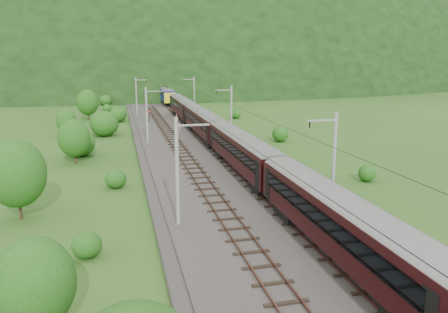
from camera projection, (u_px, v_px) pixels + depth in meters
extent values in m
plane|color=#25531A|center=(258.00, 221.00, 33.92)|extent=(600.00, 600.00, 0.00)
cube|color=#38332D|center=(227.00, 183.00, 43.35)|extent=(14.00, 220.00, 0.30)
cube|color=brown|center=(196.00, 182.00, 42.56)|extent=(0.08, 220.00, 0.15)
cube|color=brown|center=(210.00, 181.00, 42.89)|extent=(0.08, 220.00, 0.15)
cube|color=black|center=(203.00, 183.00, 42.75)|extent=(2.40, 220.00, 0.12)
cube|color=brown|center=(243.00, 179.00, 43.66)|extent=(0.08, 220.00, 0.15)
cube|color=brown|center=(257.00, 178.00, 44.00)|extent=(0.08, 220.00, 0.15)
cube|color=black|center=(250.00, 180.00, 43.86)|extent=(2.40, 220.00, 0.12)
cylinder|color=gray|center=(177.00, 172.00, 31.53)|extent=(0.28, 0.28, 8.00)
cube|color=gray|center=(193.00, 125.00, 31.04)|extent=(2.40, 0.12, 0.12)
cylinder|color=black|center=(207.00, 129.00, 31.34)|extent=(0.10, 0.10, 0.50)
cylinder|color=gray|center=(147.00, 116.00, 61.83)|extent=(0.28, 0.28, 8.00)
cube|color=gray|center=(154.00, 91.00, 61.35)|extent=(2.40, 0.12, 0.12)
cylinder|color=black|center=(162.00, 93.00, 61.65)|extent=(0.10, 0.10, 0.50)
cylinder|color=gray|center=(136.00, 96.00, 92.14)|extent=(0.28, 0.28, 8.00)
cube|color=gray|center=(141.00, 80.00, 91.66)|extent=(2.40, 0.12, 0.12)
cylinder|color=black|center=(146.00, 81.00, 91.96)|extent=(0.10, 0.10, 0.50)
cylinder|color=gray|center=(131.00, 87.00, 122.45)|extent=(0.28, 0.28, 8.00)
cube|color=gray|center=(135.00, 74.00, 121.97)|extent=(2.40, 0.12, 0.12)
cylinder|color=black|center=(139.00, 75.00, 122.26)|extent=(0.10, 0.10, 0.50)
cylinder|color=gray|center=(128.00, 81.00, 152.75)|extent=(0.28, 0.28, 8.00)
cube|color=gray|center=(131.00, 71.00, 152.27)|extent=(2.40, 0.12, 0.12)
cylinder|color=black|center=(134.00, 72.00, 152.57)|extent=(0.10, 0.10, 0.50)
cylinder|color=gray|center=(334.00, 163.00, 34.39)|extent=(0.28, 0.28, 8.00)
cube|color=gray|center=(322.00, 120.00, 33.35)|extent=(2.40, 0.12, 0.12)
cylinder|color=black|center=(310.00, 125.00, 33.19)|extent=(0.10, 0.10, 0.50)
cylinder|color=gray|center=(231.00, 113.00, 64.69)|extent=(0.28, 0.28, 8.00)
cube|color=gray|center=(223.00, 90.00, 63.66)|extent=(2.40, 0.12, 0.12)
cylinder|color=black|center=(217.00, 92.00, 63.50)|extent=(0.10, 0.10, 0.50)
cylinder|color=gray|center=(194.00, 95.00, 95.00)|extent=(0.28, 0.28, 8.00)
cube|color=gray|center=(189.00, 79.00, 93.97)|extent=(2.40, 0.12, 0.12)
cylinder|color=black|center=(184.00, 81.00, 93.80)|extent=(0.10, 0.10, 0.50)
cylinder|color=gray|center=(175.00, 86.00, 125.31)|extent=(0.28, 0.28, 8.00)
cube|color=gray|center=(171.00, 74.00, 124.27)|extent=(2.40, 0.12, 0.12)
cylinder|color=black|center=(167.00, 75.00, 124.11)|extent=(0.10, 0.10, 0.50)
cylinder|color=gray|center=(163.00, 80.00, 155.62)|extent=(0.28, 0.28, 8.00)
cube|color=gray|center=(160.00, 71.00, 154.58)|extent=(2.40, 0.12, 0.12)
cylinder|color=black|center=(157.00, 71.00, 154.42)|extent=(0.10, 0.10, 0.50)
cylinder|color=black|center=(202.00, 115.00, 41.25)|extent=(0.03, 198.00, 0.03)
cylinder|color=black|center=(251.00, 113.00, 42.36)|extent=(0.03, 198.00, 0.03)
ellipsoid|color=black|center=(132.00, 77.00, 280.16)|extent=(504.00, 360.00, 244.00)
cube|color=black|center=(341.00, 223.00, 25.86)|extent=(2.73, 20.68, 2.82)
cylinder|color=slate|center=(343.00, 203.00, 25.57)|extent=(2.73, 20.57, 2.73)
cube|color=black|center=(320.00, 220.00, 25.46)|extent=(0.05, 18.20, 1.08)
cube|color=black|center=(363.00, 216.00, 26.10)|extent=(0.05, 18.20, 1.08)
cube|color=black|center=(293.00, 211.00, 33.12)|extent=(2.07, 3.01, 0.85)
cube|color=black|center=(242.00, 150.00, 46.06)|extent=(2.73, 20.68, 2.82)
cylinder|color=slate|center=(242.00, 138.00, 45.78)|extent=(2.73, 20.57, 2.73)
cube|color=black|center=(229.00, 148.00, 45.67)|extent=(0.05, 18.20, 1.08)
cube|color=black|center=(255.00, 146.00, 46.30)|extent=(0.05, 18.20, 1.08)
cube|color=black|center=(264.00, 186.00, 39.62)|extent=(2.07, 3.01, 0.85)
cube|color=black|center=(226.00, 153.00, 53.32)|extent=(2.07, 3.01, 0.85)
cube|color=black|center=(203.00, 122.00, 66.27)|extent=(2.73, 20.68, 2.82)
cylinder|color=slate|center=(203.00, 113.00, 65.98)|extent=(2.73, 20.57, 2.73)
cube|color=black|center=(194.00, 120.00, 65.87)|extent=(0.05, 18.20, 1.08)
cube|color=black|center=(212.00, 119.00, 66.51)|extent=(0.05, 18.20, 1.08)
cube|color=black|center=(214.00, 142.00, 59.82)|extent=(2.07, 3.01, 0.85)
cube|color=black|center=(195.00, 126.00, 73.53)|extent=(2.07, 3.01, 0.85)
cube|color=black|center=(183.00, 106.00, 86.47)|extent=(2.73, 20.68, 2.82)
cylinder|color=slate|center=(183.00, 100.00, 86.19)|extent=(2.73, 20.57, 2.73)
cube|color=black|center=(176.00, 105.00, 86.08)|extent=(0.05, 18.20, 1.08)
cube|color=black|center=(190.00, 105.00, 86.71)|extent=(0.05, 18.20, 1.08)
cube|color=black|center=(189.00, 121.00, 80.03)|extent=(2.07, 3.01, 0.85)
cube|color=black|center=(178.00, 111.00, 93.73)|extent=(2.07, 3.01, 0.85)
cube|color=navy|center=(166.00, 94.00, 114.69)|extent=(2.73, 16.92, 2.82)
cylinder|color=slate|center=(166.00, 89.00, 114.40)|extent=(2.73, 16.83, 2.73)
cube|color=black|center=(161.00, 93.00, 114.29)|extent=(0.05, 14.89, 1.08)
cube|color=black|center=(171.00, 93.00, 114.93)|extent=(0.05, 14.89, 1.08)
cube|color=black|center=(169.00, 104.00, 109.49)|extent=(2.07, 3.01, 0.85)
cube|color=black|center=(164.00, 99.00, 120.70)|extent=(2.07, 3.01, 0.85)
cube|color=yellow|center=(163.00, 93.00, 122.55)|extent=(2.78, 0.50, 2.54)
cube|color=yellow|center=(170.00, 98.00, 106.91)|extent=(2.78, 0.50, 2.54)
cube|color=black|center=(165.00, 86.00, 117.10)|extent=(0.08, 1.60, 0.85)
cylinder|color=red|center=(180.00, 127.00, 72.37)|extent=(0.15, 0.15, 1.44)
cylinder|color=red|center=(177.00, 118.00, 81.94)|extent=(0.18, 0.18, 1.67)
cylinder|color=black|center=(149.00, 117.00, 83.61)|extent=(0.13, 0.13, 1.89)
sphere|color=red|center=(149.00, 111.00, 83.39)|extent=(0.23, 0.23, 0.23)
ellipsoid|color=#244C14|center=(87.00, 245.00, 27.53)|extent=(1.89, 1.89, 1.70)
ellipsoid|color=#244C14|center=(116.00, 179.00, 42.18)|extent=(2.04, 2.04, 1.83)
ellipsoid|color=#244C14|center=(81.00, 144.00, 55.67)|extent=(3.62, 3.62, 3.26)
ellipsoid|color=#244C14|center=(104.00, 124.00, 69.58)|extent=(4.52, 4.52, 4.07)
ellipsoid|color=#244C14|center=(118.00, 114.00, 84.84)|extent=(3.31, 3.31, 2.98)
ellipsoid|color=#244C14|center=(107.00, 108.00, 99.85)|extent=(2.06, 2.06, 1.85)
ellipsoid|color=#244C14|center=(106.00, 100.00, 113.52)|extent=(3.19, 3.19, 2.87)
ellipsoid|color=#244C14|center=(35.00, 283.00, 18.82)|extent=(3.48, 3.48, 4.18)
cylinder|color=black|center=(19.00, 198.00, 33.85)|extent=(0.24, 0.24, 3.47)
ellipsoid|color=#244C14|center=(16.00, 173.00, 33.41)|extent=(4.47, 4.47, 5.36)
cylinder|color=black|center=(75.00, 152.00, 51.62)|extent=(0.24, 0.24, 2.91)
ellipsoid|color=#244C14|center=(74.00, 138.00, 51.25)|extent=(3.75, 3.75, 4.50)
cylinder|color=black|center=(67.00, 130.00, 68.89)|extent=(0.24, 0.24, 2.44)
ellipsoid|color=#244C14|center=(66.00, 121.00, 68.57)|extent=(3.13, 3.13, 3.76)
cylinder|color=black|center=(88.00, 112.00, 87.60)|extent=(0.24, 0.24, 3.34)
ellipsoid|color=#244C14|center=(87.00, 102.00, 87.17)|extent=(4.29, 4.29, 5.15)
ellipsoid|color=#244C14|center=(367.00, 174.00, 44.40)|extent=(1.76, 1.76, 1.59)
ellipsoid|color=#244C14|center=(280.00, 135.00, 65.23)|extent=(2.42, 2.42, 2.18)
ellipsoid|color=#244C14|center=(236.00, 114.00, 89.67)|extent=(2.08, 2.08, 1.87)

